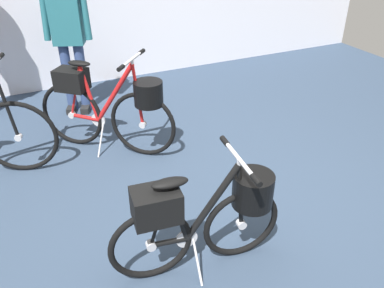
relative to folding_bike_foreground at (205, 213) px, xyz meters
The scene contains 4 objects.
ground_plane 0.70m from the folding_bike_foreground, 50.30° to the left, with size 8.33×8.33×0.00m, color #2D3D51.
folding_bike_foreground is the anchor object (origin of this frame).
display_bike_left 1.68m from the folding_bike_foreground, 95.05° to the left, with size 1.07×0.94×0.96m.
visitor_near_wall 2.81m from the folding_bike_foreground, 95.54° to the left, with size 0.50×0.36×1.62m.
Camera 1 is at (-1.22, -2.08, 2.03)m, focal length 36.88 mm.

